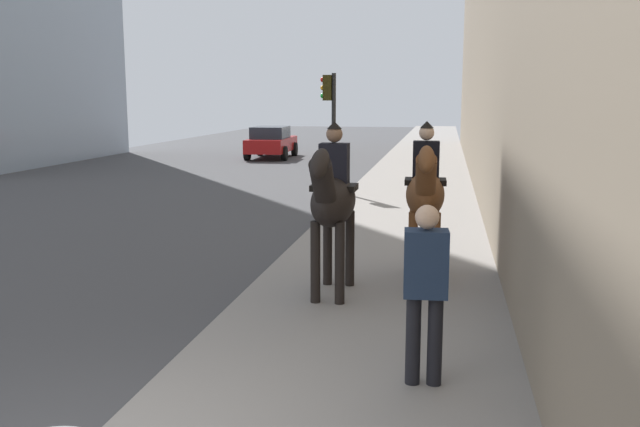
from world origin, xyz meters
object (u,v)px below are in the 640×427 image
(mounted_horse_near, at_px, (333,199))
(mounted_horse_far, at_px, (425,192))
(traffic_light_near_curb, at_px, (330,113))
(car_near_lane, at_px, (271,142))
(pedestrian_greeting, at_px, (425,283))

(mounted_horse_near, distance_m, mounted_horse_far, 1.61)
(mounted_horse_near, relative_size, traffic_light_near_curb, 0.68)
(car_near_lane, distance_m, traffic_light_near_curb, 12.39)
(mounted_horse_far, xyz_separation_m, traffic_light_near_curb, (9.20, 2.92, 0.90))
(traffic_light_near_curb, bearing_deg, mounted_horse_near, -170.42)
(mounted_horse_far, bearing_deg, traffic_light_near_curb, -164.25)
(pedestrian_greeting, bearing_deg, mounted_horse_near, 21.73)
(car_near_lane, bearing_deg, traffic_light_near_curb, -160.07)
(mounted_horse_far, distance_m, pedestrian_greeting, 3.86)
(mounted_horse_near, xyz_separation_m, traffic_light_near_curb, (10.29, 1.74, 0.88))
(traffic_light_near_curb, bearing_deg, car_near_lane, 22.02)
(pedestrian_greeting, height_order, car_near_lane, pedestrian_greeting)
(mounted_horse_far, relative_size, pedestrian_greeting, 1.36)
(mounted_horse_near, bearing_deg, car_near_lane, -163.18)
(pedestrian_greeting, relative_size, traffic_light_near_curb, 0.50)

